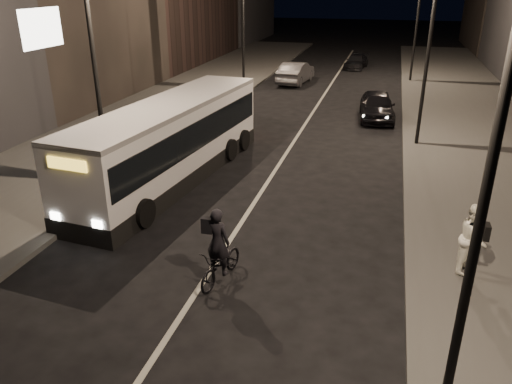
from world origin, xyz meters
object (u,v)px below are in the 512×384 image
Objects in this scene: streetlight_left_near at (98,38)px; cyclist_on_bicycle at (220,258)px; streetlight_right_far at (415,6)px; streetlight_left_far at (247,8)px; streetlight_right_near at (478,122)px; car_far at (356,62)px; city_bus at (171,138)px; streetlight_right_mid at (425,25)px; car_near at (377,106)px; pedestrian_woman at (474,238)px; car_mid at (296,73)px.

cyclist_on_bicycle is at bearing -40.63° from streetlight_left_near.
streetlight_left_far is (-10.66, -6.00, 0.00)m from streetlight_right_far.
streetlight_right_near and streetlight_left_near have the same top height.
streetlight_left_far is 24.12m from cyclist_on_bicycle.
streetlight_left_far is 2.09× the size of car_far.
streetlight_left_near is at bearing -135.70° from city_bus.
streetlight_right_mid is at bearing -43.16° from streetlight_left_far.
streetlight_left_near is at bearing 143.12° from streetlight_right_near.
car_near is (8.93, 12.45, -4.60)m from streetlight_left_near.
streetlight_right_far reaches higher than car_far.
city_bus is at bearing 85.21° from pedestrian_woman.
car_far is at bearing 93.07° from car_near.
streetlight_left_near is 1.71× the size of car_mid.
streetlight_left_far is 24.54m from pedestrian_woman.
car_near is at bearing -75.02° from car_far.
streetlight_right_mid reaches higher than car_mid.
streetlight_left_far is at bearing 102.02° from city_bus.
streetlight_right_far is 8.20m from car_far.
streetlight_right_near is 2.09× the size of car_far.
streetlight_right_far is (0.00, 16.00, 0.00)m from streetlight_right_mid.
streetlight_right_far reaches higher than car_near.
car_near is (8.93, -5.55, -4.60)m from streetlight_left_far.
pedestrian_woman is at bearing -83.58° from streetlight_right_mid.
streetlight_right_near and streetlight_right_far have the same top height.
streetlight_right_near is at bearing -20.04° from cyclist_on_bicycle.
city_bus is 5.27× the size of cyclist_on_bicycle.
streetlight_right_mid is at bearing -90.00° from streetlight_right_far.
car_near is 1.14× the size of car_far.
streetlight_left_near is at bearing 94.29° from pedestrian_woman.
streetlight_left_far is 17.14m from city_bus.
streetlight_right_mid is 14.61m from cyclist_on_bicycle.
cyclist_on_bicycle is at bearing -110.68° from streetlight_right_mid.
streetlight_right_mid reaches higher than cyclist_on_bicycle.
pedestrian_woman is (11.91, -3.03, -4.26)m from streetlight_left_near.
city_bus is at bearing -128.02° from car_near.
city_bus is 13.25m from car_near.
streetlight_right_near is at bearing 110.58° from car_mid.
streetlight_left_near is 2.09× the size of car_far.
streetlight_right_far is 2.09× the size of car_far.
pedestrian_woman is (1.24, -27.03, -4.26)m from streetlight_right_far.
streetlight_right_near is 1.71× the size of car_mid.
city_bus is 2.89× the size of car_far.
car_far is (3.82, 7.83, -0.22)m from car_mid.
streetlight_left_near is at bearing -130.68° from car_near.
streetlight_right_near is at bearing -175.46° from pedestrian_woman.
city_bus is 28.29m from car_far.
car_mid is (2.73, 21.38, -4.58)m from streetlight_left_near.
streetlight_right_near is at bearing -67.70° from streetlight_left_far.
car_mid is at bearing 120.65° from streetlight_right_mid.
cyclist_on_bicycle is at bearing -99.58° from streetlight_right_far.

